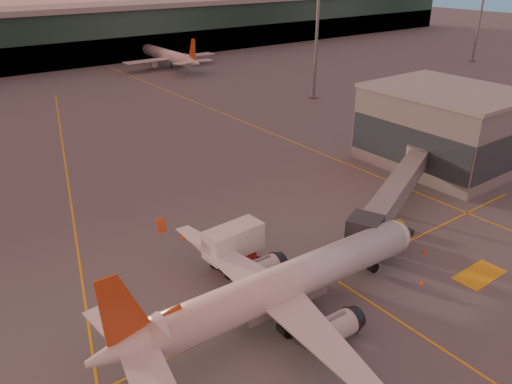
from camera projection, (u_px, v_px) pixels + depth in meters
ground at (333, 321)px, 46.63m from camera, size 600.00×600.00×0.00m
taxi_markings at (88, 185)px, 74.91m from camera, size 100.12×173.00×0.01m
gate_building at (443, 128)px, 79.74m from camera, size 18.40×22.40×12.60m
mast_east_near at (317, 35)px, 115.16m from camera, size 2.40×2.40×25.60m
mast_east_far at (481, 14)px, 158.79m from camera, size 2.40×2.40×25.60m
main_airplane at (280, 287)px, 45.72m from camera, size 35.13×31.60×10.61m
jet_bridge at (400, 186)px, 65.57m from camera, size 28.53×14.96×5.44m
catering_truck at (234, 245)px, 53.60m from camera, size 6.61×3.21×5.02m
gpu_cart at (396, 226)px, 62.18m from camera, size 2.05×1.51×1.08m
pushback_tug at (391, 239)px, 58.91m from camera, size 3.79×2.19×1.90m
cone_nose at (425, 250)px, 57.51m from camera, size 0.44×0.44×0.56m
cone_wing_left at (183, 237)px, 60.21m from camera, size 0.50×0.50×0.63m
cone_fwd at (422, 282)px, 51.86m from camera, size 0.40×0.40×0.50m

